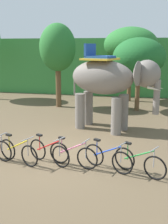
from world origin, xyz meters
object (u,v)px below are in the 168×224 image
object	(u,v)px
bike_green	(139,162)
elephant	(109,81)
tree_far_right	(58,48)
tree_left	(131,45)
bike_pink	(73,155)
bike_red	(49,152)
tree_far_left	(139,57)
bike_blue	(108,158)
bike_yellow	(18,152)

from	to	relation	value
bike_green	elephant	bearing A→B (deg)	109.00
tree_far_right	bike_green	size ratio (longest dim) A/B	3.27
tree_left	bike_pink	bearing A→B (deg)	-95.98
bike_red	tree_far_left	bearing A→B (deg)	72.45
bike_blue	elephant	bearing A→B (deg)	97.03
bike_blue	bike_green	world-z (taller)	same
elephant	bike_green	size ratio (longest dim) A/B	2.77
tree_far_left	bike_blue	bearing A→B (deg)	-94.68
tree_left	bike_pink	size ratio (longest dim) A/B	2.95
tree_far_right	bike_yellow	distance (m)	9.01
bike_blue	tree_far_left	bearing A→B (deg)	85.32
tree_left	elephant	bearing A→B (deg)	-94.58
tree_far_left	bike_red	size ratio (longest dim) A/B	2.62
tree_left	bike_yellow	xyz separation A→B (m)	(-2.92, -11.11, -3.36)
elephant	bike_green	bearing A→B (deg)	-71.00
bike_pink	elephant	bearing A→B (deg)	81.64
tree_far_right	elephant	world-z (taller)	tree_far_right
bike_green	bike_yellow	bearing A→B (deg)	179.87
bike_red	tree_far_right	bearing A→B (deg)	105.06
tree_far_left	bike_green	bearing A→B (deg)	-88.17
tree_far_left	bike_blue	size ratio (longest dim) A/B	2.65
tree_left	bike_blue	distance (m)	11.51
bike_red	bike_green	size ratio (longest dim) A/B	1.04
tree_left	elephant	distance (m)	7.14
bike_yellow	bike_green	distance (m)	3.81
tree_left	bike_yellow	size ratio (longest dim) A/B	3.06
elephant	bike_pink	distance (m)	4.47
tree_far_right	bike_blue	world-z (taller)	tree_far_right
elephant	bike_green	distance (m)	4.78
tree_far_left	bike_pink	size ratio (longest dim) A/B	2.50
bike_red	bike_blue	bearing A→B (deg)	-2.19
tree_far_right	elephant	bearing A→B (deg)	-49.31
bike_yellow	bike_red	world-z (taller)	same
tree_far_right	bike_blue	bearing A→B (deg)	-63.57
tree_far_left	elephant	xyz separation A→B (m)	(-1.17, -4.14, -0.86)
tree_left	elephant	world-z (taller)	tree_left
tree_far_left	bike_yellow	xyz separation A→B (m)	(-3.54, -8.31, -2.68)
tree_far_right	bike_blue	xyz separation A→B (m)	(4.09, -8.24, -3.16)
bike_red	bike_blue	distance (m)	1.90
tree_far_right	elephant	xyz separation A→B (m)	(3.59, -4.18, -1.35)
tree_left	bike_blue	size ratio (longest dim) A/B	3.14
bike_pink	bike_yellow	bearing A→B (deg)	-175.80
tree_far_right	tree_left	world-z (taller)	tree_far_right
bike_yellow	bike_pink	bearing A→B (deg)	4.20
tree_far_right	bike_pink	bearing A→B (deg)	-69.93
tree_left	bike_pink	distance (m)	11.54
tree_left	tree_far_left	xyz separation A→B (m)	(0.62, -2.81, -0.69)
bike_pink	bike_blue	distance (m)	1.09
tree_far_right	elephant	distance (m)	5.67
tree_far_right	bike_pink	distance (m)	9.30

